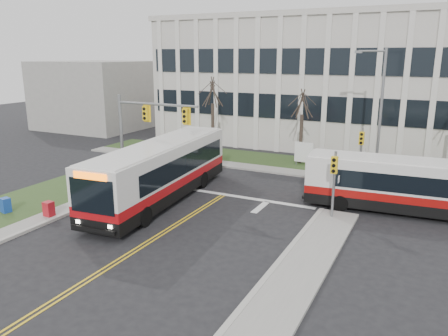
% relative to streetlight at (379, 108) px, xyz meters
% --- Properties ---
extents(ground, '(120.00, 120.00, 0.00)m').
position_rel_streetlight_xyz_m(ground, '(-8.03, -16.20, -5.19)').
color(ground, black).
rests_on(ground, ground).
extents(sidewalk_cross, '(44.00, 1.60, 0.14)m').
position_rel_streetlight_xyz_m(sidewalk_cross, '(-3.03, -1.00, -5.12)').
color(sidewalk_cross, '#9E9B93').
rests_on(sidewalk_cross, ground).
extents(building_lawn, '(44.00, 5.00, 0.12)m').
position_rel_streetlight_xyz_m(building_lawn, '(-3.03, 1.80, -5.13)').
color(building_lawn, '#344B20').
rests_on(building_lawn, ground).
extents(office_building, '(40.00, 16.00, 12.00)m').
position_rel_streetlight_xyz_m(office_building, '(-3.03, 13.80, 0.81)').
color(office_building, beige).
rests_on(office_building, ground).
extents(building_annex, '(12.00, 12.00, 8.00)m').
position_rel_streetlight_xyz_m(building_annex, '(-34.03, 9.80, -1.19)').
color(building_annex, '#9E9B93').
rests_on(building_annex, ground).
extents(mast_arm_signal, '(6.11, 0.38, 6.20)m').
position_rel_streetlight_xyz_m(mast_arm_signal, '(-13.65, -9.04, -0.94)').
color(mast_arm_signal, slate).
rests_on(mast_arm_signal, ground).
extents(signal_pole_near, '(0.34, 0.39, 3.80)m').
position_rel_streetlight_xyz_m(signal_pole_near, '(-0.83, -9.30, -2.69)').
color(signal_pole_near, slate).
rests_on(signal_pole_near, ground).
extents(signal_pole_far, '(0.34, 0.39, 3.80)m').
position_rel_streetlight_xyz_m(signal_pole_far, '(-0.83, -0.80, -2.69)').
color(signal_pole_far, slate).
rests_on(signal_pole_far, ground).
extents(streetlight, '(2.15, 0.25, 9.20)m').
position_rel_streetlight_xyz_m(streetlight, '(0.00, 0.00, 0.00)').
color(streetlight, slate).
rests_on(streetlight, ground).
extents(directory_sign, '(1.50, 0.12, 2.00)m').
position_rel_streetlight_xyz_m(directory_sign, '(-5.53, 1.30, -4.02)').
color(directory_sign, slate).
rests_on(directory_sign, ground).
extents(tree_left, '(1.80, 1.80, 7.70)m').
position_rel_streetlight_xyz_m(tree_left, '(-14.03, 1.80, 0.32)').
color(tree_left, '#42352B').
rests_on(tree_left, ground).
extents(tree_mid, '(1.80, 1.80, 6.82)m').
position_rel_streetlight_xyz_m(tree_mid, '(-6.03, 2.00, -0.31)').
color(tree_mid, '#42352B').
rests_on(tree_mid, ground).
extents(bus_main, '(4.00, 13.40, 3.52)m').
position_rel_streetlight_xyz_m(bus_main, '(-11.04, -10.66, -3.43)').
color(bus_main, silver).
rests_on(bus_main, ground).
extents(bus_cross, '(11.56, 3.30, 3.04)m').
position_rel_streetlight_xyz_m(bus_cross, '(2.83, -6.38, -3.67)').
color(bus_cross, silver).
rests_on(bus_cross, ground).
extents(newspaper_box_blue, '(0.58, 0.55, 0.95)m').
position_rel_streetlight_xyz_m(newspaper_box_blue, '(-17.53, -16.68, -4.72)').
color(newspaper_box_blue, '#163E98').
rests_on(newspaper_box_blue, ground).
extents(newspaper_box_red, '(0.52, 0.47, 0.95)m').
position_rel_streetlight_xyz_m(newspaper_box_red, '(-14.83, -16.05, -4.72)').
color(newspaper_box_red, '#AB161F').
rests_on(newspaper_box_red, ground).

